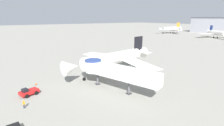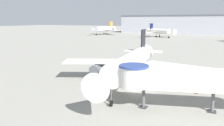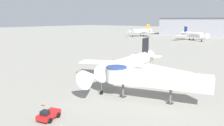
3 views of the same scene
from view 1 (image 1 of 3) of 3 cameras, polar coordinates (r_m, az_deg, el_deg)
ground_plane at (r=50.43m, az=0.17°, el=-4.05°), size 800.00×800.00×0.00m
main_airplane at (r=52.21m, az=0.93°, el=1.46°), size 29.83×30.69×10.09m
jet_bridge at (r=39.59m, az=0.58°, el=-2.62°), size 19.33×8.34×6.10m
pushback_tug_red at (r=41.73m, az=-25.58°, el=-8.49°), size 3.03×4.14×1.74m
traffic_cone_apron_front at (r=47.35m, az=-23.57°, el=-6.13°), size 0.46×0.46×0.76m
traffic_cone_starboard_wing at (r=45.09m, az=10.04°, el=-6.09°), size 0.47×0.47×0.78m
ground_crew_marshaller at (r=36.43m, az=-26.84°, el=-11.75°), size 0.21×0.32×1.63m
background_jet_blue_tail at (r=164.35m, az=31.18°, el=8.42°), size 24.77×26.39×9.78m
background_jet_orange_tail at (r=194.64m, az=18.64°, el=10.54°), size 29.15×27.54×10.93m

